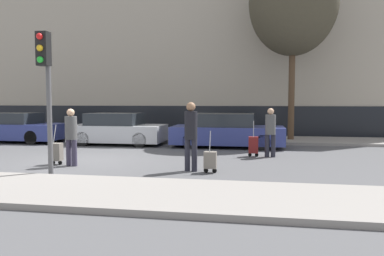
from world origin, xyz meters
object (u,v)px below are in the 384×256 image
(pedestrian_center, at_px, (191,132))
(bare_tree_near_crossing, at_px, (293,2))
(pedestrian_right, at_px, (270,130))
(trolley_right, at_px, (253,145))
(parked_car_1, at_px, (118,130))
(trolley_center, at_px, (210,160))
(parked_car_0, at_px, (13,128))
(traffic_light, at_px, (46,74))
(trolley_left, at_px, (56,152))
(parked_car_2, at_px, (226,131))
(pedestrian_left, at_px, (71,134))

(pedestrian_center, relative_size, bare_tree_near_crossing, 0.21)
(pedestrian_right, height_order, trolley_right, pedestrian_right)
(parked_car_1, height_order, trolley_center, parked_car_1)
(parked_car_0, bearing_deg, parked_car_1, -1.49)
(trolley_right, relative_size, traffic_light, 0.35)
(pedestrian_center, distance_m, pedestrian_right, 3.64)
(pedestrian_center, bearing_deg, parked_car_1, -38.98)
(parked_car_1, bearing_deg, trolley_left, -88.53)
(trolley_left, distance_m, trolley_center, 4.62)
(trolley_left, height_order, trolley_center, trolley_left)
(pedestrian_right, bearing_deg, trolley_center, -117.60)
(parked_car_1, distance_m, trolley_center, 7.38)
(pedestrian_center, bearing_deg, parked_car_2, -81.32)
(pedestrian_left, relative_size, traffic_light, 0.47)
(pedestrian_center, bearing_deg, pedestrian_left, 10.38)
(parked_car_2, bearing_deg, traffic_light, -118.88)
(parked_car_0, height_order, traffic_light, traffic_light)
(trolley_left, relative_size, trolley_right, 0.97)
(pedestrian_left, distance_m, pedestrian_right, 6.29)
(parked_car_1, distance_m, parked_car_2, 4.68)
(pedestrian_left, bearing_deg, parked_car_2, 64.35)
(parked_car_1, bearing_deg, traffic_light, -82.49)
(pedestrian_left, height_order, bare_tree_near_crossing, bare_tree_near_crossing)
(parked_car_1, distance_m, pedestrian_center, 6.95)
(bare_tree_near_crossing, bearing_deg, trolley_center, -108.58)
(trolley_left, xyz_separation_m, traffic_light, (0.78, -1.73, 2.13))
(trolley_right, bearing_deg, trolley_center, -109.15)
(parked_car_2, xyz_separation_m, trolley_center, (0.05, -5.56, -0.31))
(parked_car_1, bearing_deg, parked_car_2, -1.25)
(parked_car_0, distance_m, traffic_light, 9.45)
(parked_car_1, height_order, trolley_left, parked_car_1)
(pedestrian_center, bearing_deg, trolley_center, 179.93)
(trolley_right, bearing_deg, parked_car_2, 114.10)
(pedestrian_right, bearing_deg, trolley_left, -157.02)
(parked_car_0, xyz_separation_m, pedestrian_left, (5.75, -5.45, 0.30))
(parked_car_2, bearing_deg, parked_car_1, 178.75)
(parked_car_0, distance_m, parked_car_1, 5.08)
(pedestrian_right, bearing_deg, parked_car_2, 123.93)
(trolley_left, height_order, pedestrian_right, pedestrian_right)
(parked_car_0, relative_size, trolley_left, 3.88)
(trolley_right, bearing_deg, pedestrian_center, -118.57)
(trolley_left, xyz_separation_m, bare_tree_near_crossing, (7.28, 7.54, 5.90))
(parked_car_0, relative_size, bare_tree_near_crossing, 0.53)
(parked_car_2, xyz_separation_m, trolley_right, (1.11, -2.48, -0.25))
(trolley_left, relative_size, trolley_center, 1.07)
(parked_car_0, distance_m, trolley_left, 7.46)
(pedestrian_center, height_order, traffic_light, traffic_light)
(parked_car_1, distance_m, traffic_light, 7.24)
(traffic_light, bearing_deg, trolley_center, 18.49)
(trolley_right, xyz_separation_m, bare_tree_near_crossing, (1.62, 4.93, 5.88))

